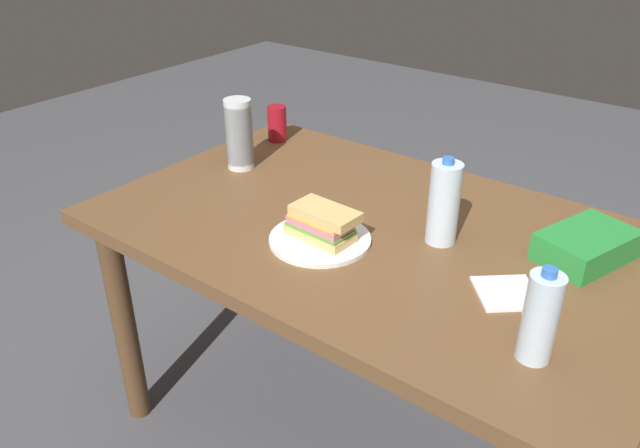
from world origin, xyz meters
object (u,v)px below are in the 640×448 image
paper_plate (320,239)px  sandwich (322,223)px  chip_bag (586,245)px  plastic_cup_stack (239,134)px  dining_table (374,258)px  soda_can_red (277,123)px  water_bottle_spare (444,203)px  water_bottle_tall (540,317)px

paper_plate → sandwich: (0.00, 0.00, 0.05)m
chip_bag → plastic_cup_stack: 1.04m
dining_table → plastic_cup_stack: bearing=173.4°
soda_can_red → water_bottle_spare: water_bottle_spare is taller
soda_can_red → water_bottle_spare: (0.78, -0.28, 0.05)m
paper_plate → sandwich: 0.05m
paper_plate → plastic_cup_stack: (-0.48, 0.22, 0.10)m
water_bottle_spare → sandwich: bearing=-141.6°
sandwich → water_bottle_spare: size_ratio=0.82×
sandwich → soda_can_red: 0.72m
paper_plate → water_bottle_tall: size_ratio=1.29×
soda_can_red → dining_table: bearing=-27.0°
soda_can_red → plastic_cup_stack: plastic_cup_stack is taller
dining_table → soda_can_red: 0.70m
plastic_cup_stack → water_bottle_spare: (0.72, -0.03, -0.00)m
plastic_cup_stack → chip_bag: bearing=5.9°
chip_bag → soda_can_red: bearing=101.2°
sandwich → soda_can_red: bearing=139.8°
soda_can_red → water_bottle_spare: size_ratio=0.54×
water_bottle_tall → plastic_cup_stack: size_ratio=0.91×
paper_plate → water_bottle_spare: bearing=38.2°
water_bottle_tall → water_bottle_spare: water_bottle_spare is taller
paper_plate → dining_table: bearing=66.9°
paper_plate → chip_bag: bearing=30.4°
soda_can_red → water_bottle_tall: (1.13, -0.56, 0.03)m
water_bottle_spare → water_bottle_tall: bearing=-39.4°
water_bottle_spare → plastic_cup_stack: bearing=177.6°
dining_table → soda_can_red: soda_can_red is taller
sandwich → plastic_cup_stack: size_ratio=0.84×
plastic_cup_stack → sandwich: bearing=-23.9°
sandwich → soda_can_red: soda_can_red is taller
chip_bag → plastic_cup_stack: bearing=114.4°
soda_can_red → chip_bag: soda_can_red is taller
dining_table → water_bottle_spare: (0.17, 0.03, 0.21)m
paper_plate → water_bottle_tall: bearing=-9.5°
dining_table → soda_can_red: (-0.61, 0.31, 0.16)m
dining_table → sandwich: 0.22m
sandwich → plastic_cup_stack: 0.53m
paper_plate → chip_bag: chip_bag is taller
soda_can_red → plastic_cup_stack: (0.06, -0.25, 0.05)m
dining_table → sandwich: bearing=-112.1°
chip_bag → water_bottle_spare: bearing=132.0°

